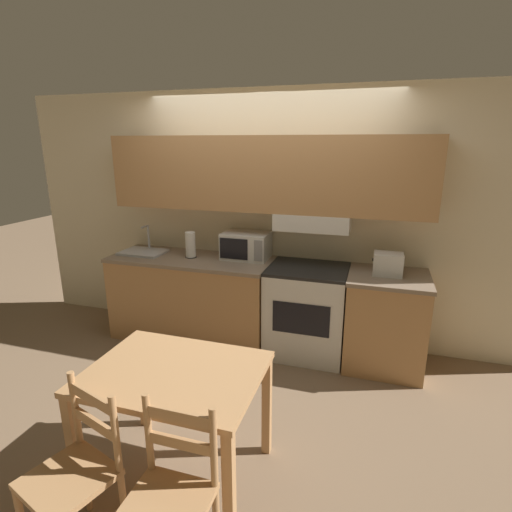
{
  "coord_description": "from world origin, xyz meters",
  "views": [
    {
      "loc": [
        1.08,
        -3.92,
        2.04
      ],
      "look_at": [
        0.05,
        -0.57,
        1.04
      ],
      "focal_mm": 28.0,
      "sensor_mm": 36.0,
      "label": 1
    }
  ],
  "objects_px": {
    "chair_right_of_table": "(169,502)",
    "microwave": "(246,246)",
    "paper_towel_roll": "(190,245)",
    "dining_table": "(175,386)",
    "sink_basin": "(143,251)",
    "chair_left_of_table": "(76,475)",
    "stove_range": "(307,311)",
    "toaster": "(388,264)"
  },
  "relations": [
    {
      "from": "dining_table",
      "to": "sink_basin",
      "type": "bearing_deg",
      "value": 126.68
    },
    {
      "from": "paper_towel_roll",
      "to": "chair_left_of_table",
      "type": "distance_m",
      "value": 2.45
    },
    {
      "from": "paper_towel_roll",
      "to": "chair_left_of_table",
      "type": "height_order",
      "value": "paper_towel_roll"
    },
    {
      "from": "toaster",
      "to": "sink_basin",
      "type": "bearing_deg",
      "value": -179.58
    },
    {
      "from": "toaster",
      "to": "chair_left_of_table",
      "type": "distance_m",
      "value": 2.81
    },
    {
      "from": "dining_table",
      "to": "chair_right_of_table",
      "type": "height_order",
      "value": "chair_right_of_table"
    },
    {
      "from": "sink_basin",
      "to": "chair_left_of_table",
      "type": "height_order",
      "value": "sink_basin"
    },
    {
      "from": "microwave",
      "to": "toaster",
      "type": "height_order",
      "value": "microwave"
    },
    {
      "from": "chair_right_of_table",
      "to": "microwave",
      "type": "bearing_deg",
      "value": 100.39
    },
    {
      "from": "chair_right_of_table",
      "to": "sink_basin",
      "type": "bearing_deg",
      "value": 124.08
    },
    {
      "from": "chair_right_of_table",
      "to": "toaster",
      "type": "bearing_deg",
      "value": 68.3
    },
    {
      "from": "toaster",
      "to": "dining_table",
      "type": "relative_size",
      "value": 0.26
    },
    {
      "from": "paper_towel_roll",
      "to": "chair_right_of_table",
      "type": "xyz_separation_m",
      "value": [
        1.01,
        -2.33,
        -0.58
      ]
    },
    {
      "from": "sink_basin",
      "to": "dining_table",
      "type": "distance_m",
      "value": 2.21
    },
    {
      "from": "microwave",
      "to": "dining_table",
      "type": "xyz_separation_m",
      "value": [
        0.19,
        -1.9,
        -0.38
      ]
    },
    {
      "from": "sink_basin",
      "to": "dining_table",
      "type": "bearing_deg",
      "value": -53.32
    },
    {
      "from": "chair_left_of_table",
      "to": "chair_right_of_table",
      "type": "relative_size",
      "value": 1.0
    },
    {
      "from": "microwave",
      "to": "dining_table",
      "type": "relative_size",
      "value": 0.46
    },
    {
      "from": "stove_range",
      "to": "sink_basin",
      "type": "relative_size",
      "value": 1.94
    },
    {
      "from": "paper_towel_roll",
      "to": "stove_range",
      "type": "bearing_deg",
      "value": 0.07
    },
    {
      "from": "toaster",
      "to": "sink_basin",
      "type": "xyz_separation_m",
      "value": [
        -2.5,
        -0.02,
        -0.08
      ]
    },
    {
      "from": "paper_towel_roll",
      "to": "dining_table",
      "type": "height_order",
      "value": "paper_towel_roll"
    },
    {
      "from": "paper_towel_roll",
      "to": "dining_table",
      "type": "distance_m",
      "value": 1.95
    },
    {
      "from": "dining_table",
      "to": "toaster",
      "type": "bearing_deg",
      "value": 56.06
    },
    {
      "from": "paper_towel_roll",
      "to": "dining_table",
      "type": "bearing_deg",
      "value": -67.04
    },
    {
      "from": "stove_range",
      "to": "chair_right_of_table",
      "type": "relative_size",
      "value": 1.0
    },
    {
      "from": "sink_basin",
      "to": "paper_towel_roll",
      "type": "relative_size",
      "value": 1.73
    },
    {
      "from": "sink_basin",
      "to": "chair_right_of_table",
      "type": "xyz_separation_m",
      "value": [
        1.57,
        -2.32,
        -0.46
      ]
    },
    {
      "from": "microwave",
      "to": "dining_table",
      "type": "bearing_deg",
      "value": -84.29
    },
    {
      "from": "dining_table",
      "to": "chair_right_of_table",
      "type": "distance_m",
      "value": 0.65
    },
    {
      "from": "sink_basin",
      "to": "dining_table",
      "type": "xyz_separation_m",
      "value": [
        1.31,
        -1.76,
        -0.27
      ]
    },
    {
      "from": "microwave",
      "to": "chair_right_of_table",
      "type": "relative_size",
      "value": 0.52
    },
    {
      "from": "microwave",
      "to": "chair_left_of_table",
      "type": "relative_size",
      "value": 0.52
    },
    {
      "from": "microwave",
      "to": "sink_basin",
      "type": "distance_m",
      "value": 1.13
    },
    {
      "from": "microwave",
      "to": "sink_basin",
      "type": "bearing_deg",
      "value": -172.59
    },
    {
      "from": "stove_range",
      "to": "microwave",
      "type": "distance_m",
      "value": 0.9
    },
    {
      "from": "microwave",
      "to": "dining_table",
      "type": "distance_m",
      "value": 1.95
    },
    {
      "from": "sink_basin",
      "to": "chair_right_of_table",
      "type": "height_order",
      "value": "sink_basin"
    },
    {
      "from": "chair_left_of_table",
      "to": "microwave",
      "type": "bearing_deg",
      "value": 106.16
    },
    {
      "from": "stove_range",
      "to": "sink_basin",
      "type": "distance_m",
      "value": 1.85
    },
    {
      "from": "stove_range",
      "to": "chair_right_of_table",
      "type": "height_order",
      "value": "chair_right_of_table"
    },
    {
      "from": "sink_basin",
      "to": "chair_left_of_table",
      "type": "relative_size",
      "value": 0.51
    }
  ]
}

